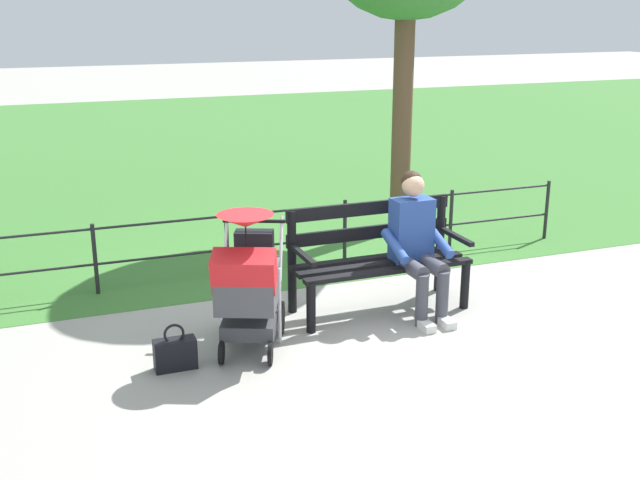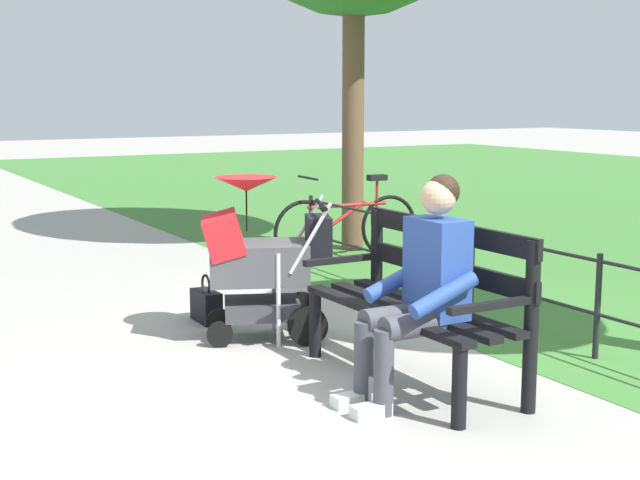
{
  "view_description": "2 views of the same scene",
  "coord_description": "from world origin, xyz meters",
  "px_view_note": "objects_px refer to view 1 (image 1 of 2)",
  "views": [
    {
      "loc": [
        2.35,
        5.85,
        2.69
      ],
      "look_at": [
        0.18,
        0.09,
        0.77
      ],
      "focal_mm": 43.04,
      "sensor_mm": 36.0,
      "label": 1
    },
    {
      "loc": [
        -4.73,
        3.01,
        1.71
      ],
      "look_at": [
        0.33,
        0.16,
        0.77
      ],
      "focal_mm": 50.73,
      "sensor_mm": 36.0,
      "label": 2
    }
  ],
  "objects_px": {
    "person_on_bench": "(417,240)",
    "handbag": "(175,353)",
    "park_bench": "(376,253)",
    "stroller": "(248,280)"
  },
  "relations": [
    {
      "from": "park_bench",
      "to": "handbag",
      "type": "relative_size",
      "value": 4.34
    },
    {
      "from": "handbag",
      "to": "person_on_bench",
      "type": "bearing_deg",
      "value": -170.47
    },
    {
      "from": "stroller",
      "to": "handbag",
      "type": "height_order",
      "value": "stroller"
    },
    {
      "from": "park_bench",
      "to": "stroller",
      "type": "relative_size",
      "value": 1.4
    },
    {
      "from": "stroller",
      "to": "park_bench",
      "type": "bearing_deg",
      "value": -160.73
    },
    {
      "from": "stroller",
      "to": "handbag",
      "type": "bearing_deg",
      "value": 12.26
    },
    {
      "from": "park_bench",
      "to": "handbag",
      "type": "distance_m",
      "value": 2.08
    },
    {
      "from": "person_on_bench",
      "to": "handbag",
      "type": "height_order",
      "value": "person_on_bench"
    },
    {
      "from": "person_on_bench",
      "to": "handbag",
      "type": "xyz_separation_m",
      "value": [
        2.24,
        0.38,
        -0.55
      ]
    },
    {
      "from": "person_on_bench",
      "to": "stroller",
      "type": "xyz_separation_m",
      "value": [
        1.61,
        0.24,
        -0.08
      ]
    }
  ]
}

